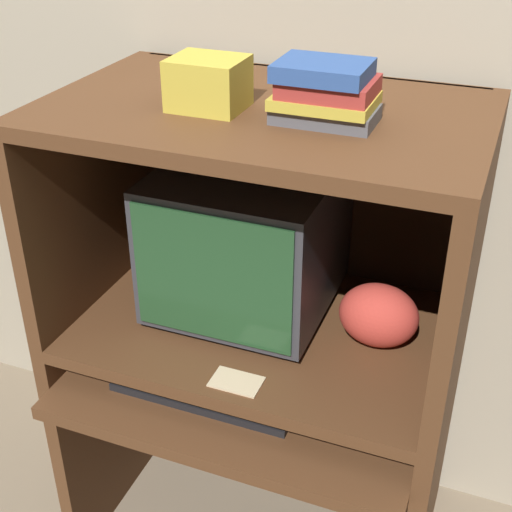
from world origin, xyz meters
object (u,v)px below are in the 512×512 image
mouse (318,414)px  storage_box (208,83)px  keyboard (207,389)px  book_stack (326,92)px  snack_bag (379,315)px  crt_monitor (247,238)px

mouse → storage_box: 0.82m
keyboard → mouse: bearing=2.2°
mouse → storage_box: (-0.32, 0.12, 0.74)m
mouse → book_stack: (-0.06, 0.13, 0.75)m
mouse → snack_bag: (0.09, 0.20, 0.18)m
keyboard → mouse: size_ratio=6.70×
crt_monitor → mouse: bearing=-41.2°
book_stack → storage_box: 0.26m
book_stack → storage_box: bearing=-178.8°
keyboard → book_stack: size_ratio=2.23×
storage_box → keyboard: bearing=-77.2°
keyboard → book_stack: (0.23, 0.14, 0.75)m
mouse → snack_bag: size_ratio=0.36×
storage_box → snack_bag: bearing=11.0°
crt_monitor → book_stack: book_stack is taller
crt_monitor → snack_bag: crt_monitor is taller
snack_bag → crt_monitor: bearing=172.6°
crt_monitor → book_stack: bearing=-28.4°
snack_bag → book_stack: 0.59m
crt_monitor → keyboard: size_ratio=0.98×
crt_monitor → storage_box: (-0.04, -0.13, 0.44)m
crt_monitor → snack_bag: (0.37, -0.05, -0.12)m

